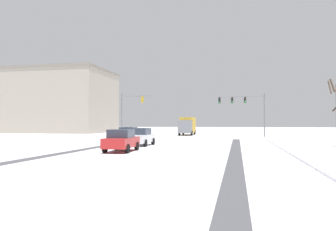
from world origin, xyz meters
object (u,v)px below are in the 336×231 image
at_px(car_red_third, 121,140).
at_px(traffic_signal_far_left, 129,108).
at_px(car_white_second, 141,137).
at_px(office_building_far_left_block, 43,102).
at_px(traffic_signal_far_right, 245,105).
at_px(car_dark_green_lead, 129,134).
at_px(box_truck_delivery, 187,125).

bearing_deg(car_red_third, traffic_signal_far_left, 107.29).
xyz_separation_m(car_white_second, car_red_third, (0.42, -6.30, 0.00)).
bearing_deg(office_building_far_left_block, traffic_signal_far_right, -17.80).
xyz_separation_m(traffic_signal_far_right, car_dark_green_lead, (-12.98, -16.32, -4.01)).
distance_m(traffic_signal_far_left, office_building_far_left_block, 31.54).
distance_m(traffic_signal_far_right, car_dark_green_lead, 21.23).
xyz_separation_m(traffic_signal_far_left, box_truck_delivery, (7.48, 8.53, -2.71)).
relative_size(car_white_second, box_truck_delivery, 0.55).
bearing_deg(traffic_signal_far_left, car_white_second, -68.35).
bearing_deg(traffic_signal_far_left, car_dark_green_lead, -71.78).
bearing_deg(traffic_signal_far_right, car_red_third, -108.29).
bearing_deg(car_white_second, car_red_third, -86.20).
relative_size(traffic_signal_far_left, car_white_second, 1.57).
relative_size(traffic_signal_far_right, car_white_second, 1.72).
xyz_separation_m(traffic_signal_far_left, traffic_signal_far_right, (16.98, 4.18, 0.48)).
distance_m(car_dark_green_lead, car_white_second, 6.65).
distance_m(traffic_signal_far_left, box_truck_delivery, 11.66).
bearing_deg(box_truck_delivery, office_building_far_left_block, 164.24).
bearing_deg(car_red_third, traffic_signal_far_right, 71.71).
bearing_deg(traffic_signal_far_left, car_red_third, -72.71).
height_order(traffic_signal_far_right, car_red_third, traffic_signal_far_right).
height_order(traffic_signal_far_right, car_white_second, traffic_signal_far_right).
bearing_deg(traffic_signal_far_left, box_truck_delivery, 48.77).
bearing_deg(car_red_third, box_truck_delivery, 90.15).
height_order(car_dark_green_lead, car_white_second, same).
relative_size(car_white_second, car_red_third, 0.99).
height_order(traffic_signal_far_left, car_dark_green_lead, traffic_signal_far_left).
bearing_deg(car_white_second, traffic_signal_far_right, 66.10).
xyz_separation_m(traffic_signal_far_left, car_red_third, (7.56, -24.30, -3.53)).
bearing_deg(traffic_signal_far_left, traffic_signal_far_right, 13.84).
height_order(car_dark_green_lead, box_truck_delivery, box_truck_delivery).
distance_m(car_red_third, box_truck_delivery, 32.83).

